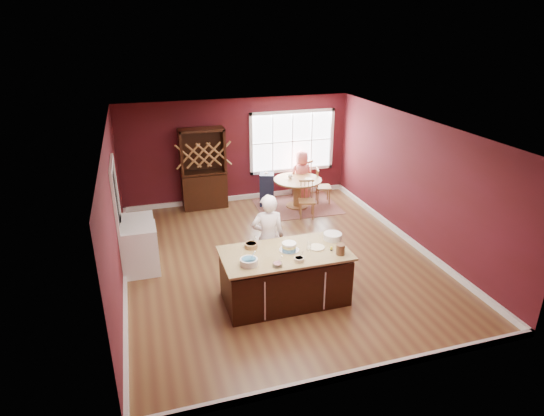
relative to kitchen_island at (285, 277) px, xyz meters
The scene contains 28 objects.
room_shell 1.72m from the kitchen_island, 77.11° to the left, with size 7.00×7.00×7.00m.
window 5.33m from the kitchen_island, 69.53° to the left, with size 2.36×0.10×1.66m, color white, non-canonical shape.
doorway 3.38m from the kitchen_island, 142.62° to the left, with size 0.08×1.26×2.13m, color white, non-canonical shape.
kitchen_island is the anchor object (origin of this frame).
dining_table 4.30m from the kitchen_island, 67.28° to the left, with size 1.22×1.22×0.75m.
baker 0.87m from the kitchen_island, 95.22° to the left, with size 0.61×0.40×1.67m, color white.
layer_cake 0.56m from the kitchen_island, 27.97° to the left, with size 0.34×0.34×0.14m, color white, non-canonical shape.
bowl_blue 0.90m from the kitchen_island, 160.72° to the right, with size 0.28×0.28×0.11m, color white.
bowl_yellow 0.79m from the kitchen_island, 147.17° to the left, with size 0.22×0.22×0.08m, color olive.
bowl_pink 0.70m from the kitchen_island, 122.73° to the right, with size 0.16×0.16×0.06m, color white.
bowl_olive 0.63m from the kitchen_island, 71.34° to the right, with size 0.17×0.17×0.06m, color silver.
drinking_glass 0.69m from the kitchen_island, ahead, with size 0.08×0.08×0.16m, color white.
dinner_plate 0.74m from the kitchen_island, ahead, with size 0.28×0.28×0.02m, color beige.
white_tub 1.12m from the kitchen_island, 13.16° to the left, with size 0.32×0.32×0.11m, color white.
stoneware_crock 1.07m from the kitchen_island, 21.23° to the right, with size 0.15×0.15×0.18m, color brown.
toy_figurine 0.93m from the kitchen_island, 12.71° to the right, with size 0.04×0.04×0.07m, color yellow, non-canonical shape.
rug 4.32m from the kitchen_island, 67.28° to the left, with size 2.07×1.60×0.01m, color brown.
chair_east 4.71m from the kitchen_island, 59.12° to the left, with size 0.40×0.38×0.95m, color brown, non-canonical shape.
chair_south 3.63m from the kitchen_island, 63.06° to the left, with size 0.39×0.37×0.93m, color brown, non-canonical shape.
chair_north 5.11m from the kitchen_island, 66.35° to the left, with size 0.44×0.42×1.04m, color brown, non-canonical shape.
seated_woman 4.87m from the kitchen_island, 66.38° to the left, with size 0.65×0.43×1.34m, color #D1615D.
high_chair 4.40m from the kitchen_island, 77.68° to the left, with size 0.36×0.36×0.90m, color #151C33, non-canonical shape.
toddler 4.43m from the kitchen_island, 78.08° to the left, with size 0.18×0.14×0.26m, color #8CA5BF, non-canonical shape.
table_plate 4.36m from the kitchen_island, 63.70° to the left, with size 0.19×0.19×0.01m, color beige.
table_cup 4.38m from the kitchen_island, 69.77° to the left, with size 0.12×0.12×0.09m, color silver.
hutch 4.72m from the kitchen_island, 97.70° to the left, with size 1.12×0.47×2.06m, color black.
washer 2.87m from the kitchen_island, 143.69° to the left, with size 0.64×0.62×0.94m, color white.
dryer 3.29m from the kitchen_island, 134.68° to the left, with size 0.60×0.58×0.88m, color white.
Camera 1 is at (-2.48, -7.76, 4.47)m, focal length 30.00 mm.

